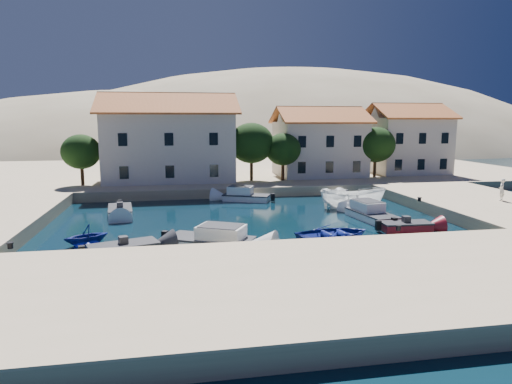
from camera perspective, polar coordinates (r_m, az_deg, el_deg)
ground at (r=26.49m, az=2.40°, el=-8.08°), size 400.00×400.00×0.00m
quay_south at (r=20.84m, az=6.11°, el=-11.52°), size 52.00×12.00×1.00m
quay_east at (r=44.03m, az=26.27°, el=-1.43°), size 11.00×20.00×1.00m
quay_north at (r=63.57m, az=-3.37°, el=2.45°), size 80.00×36.00×1.00m
hills at (r=153.81m, az=-0.27°, el=-2.64°), size 254.00×176.00×99.00m
building_left at (r=52.72m, az=-10.81°, el=6.87°), size 14.70×9.45×9.70m
building_mid at (r=56.56m, az=7.89°, el=6.36°), size 10.50×8.40×8.30m
building_right at (r=62.23m, az=18.23°, el=6.47°), size 9.45×8.40×8.80m
trees at (r=51.24m, az=1.11°, el=5.74°), size 37.30×5.30×6.45m
bollards at (r=30.50m, az=5.96°, el=-3.59°), size 29.36×9.56×0.30m
motorboat_grey_sw at (r=28.04m, az=-16.21°, el=-6.84°), size 4.31×2.95×1.25m
cabin_cruiser_south at (r=28.37m, az=-5.75°, el=-5.96°), size 5.76×4.47×1.60m
rowboat_south at (r=30.54m, az=9.66°, el=-5.88°), size 5.50×4.31×1.04m
motorboat_red_se at (r=34.07m, az=18.22°, el=-4.13°), size 3.58×1.73×1.25m
cabin_cruiser_east at (r=36.88m, az=14.29°, el=-2.69°), size 2.68×5.28×1.60m
boat_east at (r=40.82m, az=11.94°, el=-2.16°), size 5.97×3.72×2.16m
motorboat_white_ne at (r=45.19m, az=11.10°, el=-0.67°), size 1.74×3.15×1.25m
rowboat_west at (r=30.85m, az=-20.40°, el=-6.17°), size 3.50×3.34×1.43m
motorboat_white_west at (r=39.45m, az=-16.62°, el=-2.30°), size 2.35×4.42×1.25m
cabin_cruiser_north at (r=44.14m, az=-1.20°, el=-0.50°), size 4.84×3.48×1.60m
pedestrian at (r=43.79m, az=28.37°, el=0.27°), size 0.81×0.78×1.87m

